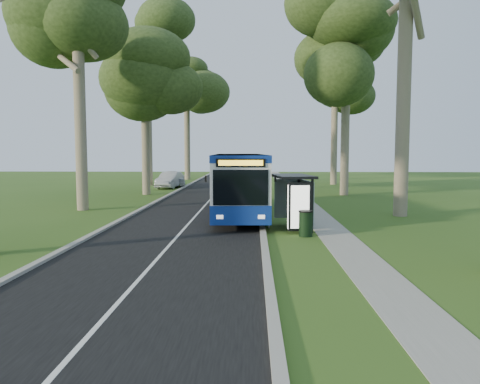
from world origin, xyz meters
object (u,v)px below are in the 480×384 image
(litter_bin, at_px, (306,223))
(car_silver, at_px, (170,180))
(bus, at_px, (239,183))
(bus_stop_sign, at_px, (269,197))
(bus_shelter, at_px, (296,192))
(car_white, at_px, (172,178))

(litter_bin, bearing_deg, car_silver, 111.95)
(bus, xyz_separation_m, car_silver, (-7.07, 18.17, -0.96))
(bus, xyz_separation_m, litter_bin, (2.94, -6.67, -1.17))
(bus_stop_sign, relative_size, bus_shelter, 0.76)
(bus_shelter, xyz_separation_m, litter_bin, (0.27, -1.41, -1.16))
(bus_shelter, relative_size, car_silver, 0.66)
(litter_bin, bearing_deg, bus_shelter, 100.68)
(bus_stop_sign, xyz_separation_m, car_silver, (-8.57, 22.87, -0.69))
(car_white, height_order, car_silver, car_white)
(car_white, bearing_deg, bus_shelter, -88.89)
(bus_stop_sign, height_order, car_white, bus_stop_sign)
(car_silver, bearing_deg, bus, -61.08)
(bus_shelter, distance_m, car_silver, 25.39)
(bus_shelter, bearing_deg, bus, 108.16)
(car_white, bearing_deg, car_silver, -104.97)
(car_silver, bearing_deg, bus_stop_sign, -61.81)
(bus_shelter, height_order, car_silver, bus_shelter)
(car_silver, bearing_deg, car_white, 102.64)
(bus, distance_m, bus_shelter, 5.90)
(bus, xyz_separation_m, bus_stop_sign, (1.50, -4.71, -0.27))
(bus_stop_sign, bearing_deg, bus_shelter, -32.76)
(litter_bin, bearing_deg, bus_stop_sign, 126.16)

